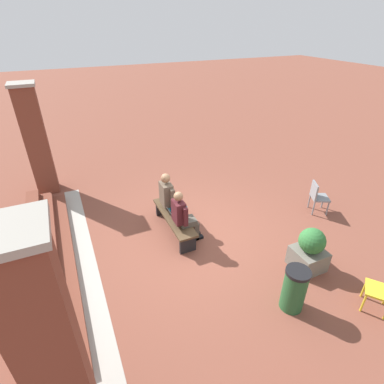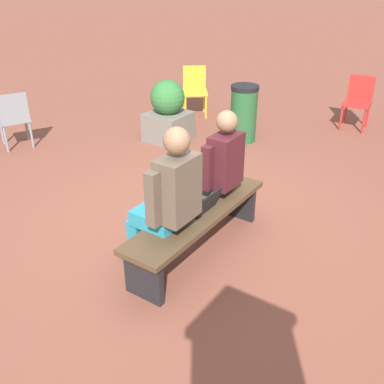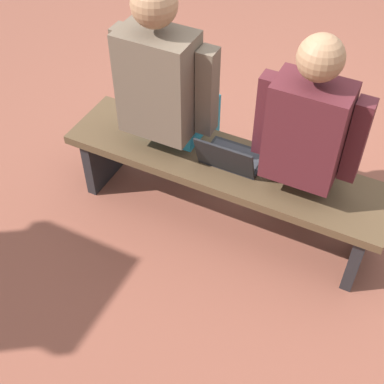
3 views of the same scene
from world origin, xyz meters
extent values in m
plane|color=brown|center=(0.00, 0.00, 0.00)|extent=(60.00, 60.00, 0.00)
cube|color=#4C3823|center=(0.33, 0.35, 0.42)|extent=(1.80, 0.44, 0.05)
cube|color=black|center=(-0.47, 0.35, 0.20)|extent=(0.06, 0.37, 0.40)
cube|color=black|center=(1.13, 0.35, 0.20)|extent=(0.06, 0.37, 0.40)
cube|color=#4C473D|center=(-0.08, 0.18, 0.51)|extent=(0.31, 0.37, 0.13)
cube|color=#4C473D|center=(-0.16, 0.00, 0.23)|extent=(0.10, 0.11, 0.45)
cube|color=black|center=(-0.16, -0.06, 0.03)|extent=(0.10, 0.22, 0.06)
cube|color=#4C473D|center=(0.00, 0.00, 0.23)|extent=(0.10, 0.11, 0.45)
cube|color=black|center=(0.00, -0.06, 0.03)|extent=(0.10, 0.22, 0.06)
cube|color=#47191E|center=(-0.08, 0.39, 0.83)|extent=(0.35, 0.22, 0.52)
cube|color=maroon|center=(-0.08, 0.27, 0.79)|extent=(0.05, 0.01, 0.31)
cube|color=#47191E|center=(-0.30, 0.32, 0.81)|extent=(0.08, 0.09, 0.44)
cube|color=#47191E|center=(0.14, 0.32, 0.81)|extent=(0.08, 0.09, 0.44)
sphere|color=#8C6647|center=(-0.08, 0.39, 1.21)|extent=(0.20, 0.20, 0.20)
cube|color=teal|center=(0.70, 0.17, 0.51)|extent=(0.34, 0.40, 0.14)
cube|color=teal|center=(0.61, -0.03, 0.23)|extent=(0.11, 0.12, 0.45)
cube|color=black|center=(0.61, -0.09, 0.03)|extent=(0.11, 0.24, 0.07)
cube|color=teal|center=(0.79, -0.03, 0.23)|extent=(0.11, 0.12, 0.45)
cube|color=black|center=(0.79, -0.09, 0.03)|extent=(0.11, 0.24, 0.07)
cube|color=brown|center=(0.70, 0.39, 0.86)|extent=(0.38, 0.24, 0.56)
cube|color=brown|center=(0.46, 0.32, 0.84)|extent=(0.09, 0.10, 0.47)
cube|color=brown|center=(0.94, 0.32, 0.84)|extent=(0.09, 0.10, 0.47)
sphere|color=#8C6647|center=(0.70, 0.39, 1.28)|extent=(0.22, 0.22, 0.22)
cube|color=black|center=(0.29, 0.31, 0.46)|extent=(0.32, 0.22, 0.02)
cube|color=#2D2D33|center=(0.29, 0.30, 0.47)|extent=(0.29, 0.15, 0.00)
cube|color=black|center=(0.29, 0.45, 0.57)|extent=(0.32, 0.07, 0.19)
cube|color=#33519E|center=(0.29, 0.44, 0.57)|extent=(0.28, 0.06, 0.17)
cube|color=red|center=(-4.07, 0.52, 0.42)|extent=(0.46, 0.46, 0.04)
cube|color=red|center=(-4.26, 0.50, 0.64)|extent=(0.08, 0.40, 0.40)
cylinder|color=red|center=(-3.88, 0.36, 0.20)|extent=(0.04, 0.04, 0.40)
cylinder|color=red|center=(-3.91, 0.71, 0.20)|extent=(0.04, 0.04, 0.40)
cylinder|color=red|center=(-4.23, 0.32, 0.20)|extent=(0.04, 0.04, 0.40)
cylinder|color=red|center=(-4.27, 0.68, 0.20)|extent=(0.04, 0.04, 0.40)
cube|color=gold|center=(-3.16, -2.05, 0.42)|extent=(0.59, 0.59, 0.04)
cube|color=gold|center=(-3.31, -2.17, 0.64)|extent=(0.28, 0.34, 0.40)
cylinder|color=gold|center=(-2.91, -2.08, 0.20)|extent=(0.04, 0.04, 0.40)
cylinder|color=gold|center=(-3.13, -1.80, 0.20)|extent=(0.04, 0.04, 0.40)
cylinder|color=gold|center=(-3.19, -2.30, 0.20)|extent=(0.04, 0.04, 0.40)
cylinder|color=gold|center=(-3.41, -2.02, 0.20)|extent=(0.04, 0.04, 0.40)
cube|color=gray|center=(-0.42, -3.42, 0.42)|extent=(0.56, 0.56, 0.04)
cube|color=gray|center=(-0.34, -3.25, 0.64)|extent=(0.38, 0.21, 0.40)
cylinder|color=gray|center=(-0.66, -3.50, 0.20)|extent=(0.04, 0.04, 0.40)
cylinder|color=gray|center=(-0.34, -3.66, 0.20)|extent=(0.04, 0.04, 0.40)
cylinder|color=gray|center=(-0.50, -3.18, 0.20)|extent=(0.04, 0.04, 0.40)
cylinder|color=gray|center=(-0.18, -3.34, 0.20)|extent=(0.04, 0.04, 0.40)
cube|color=#6B665B|center=(-1.90, -1.69, 0.22)|extent=(0.60, 0.60, 0.44)
sphere|color=#2D6B33|center=(-1.90, -1.69, 0.68)|extent=(0.52, 0.52, 0.52)
cylinder|color=#23562D|center=(-2.55, -0.74, 0.40)|extent=(0.40, 0.40, 0.80)
cylinder|color=black|center=(-2.55, -0.74, 0.83)|extent=(0.42, 0.42, 0.06)
camera|label=1|loc=(-5.09, 2.34, 4.46)|focal=28.00mm
camera|label=2|loc=(3.33, 2.34, 2.55)|focal=42.00mm
camera|label=3|loc=(-0.47, 2.34, 2.39)|focal=50.00mm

